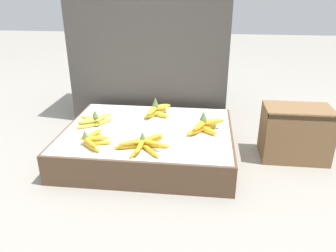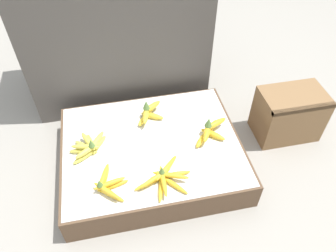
{
  "view_description": "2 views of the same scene",
  "coord_description": "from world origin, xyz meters",
  "views": [
    {
      "loc": [
        0.3,
        -1.59,
        0.87
      ],
      "look_at": [
        0.11,
        0.03,
        0.17
      ],
      "focal_mm": 35.0,
      "sensor_mm": 36.0,
      "label": 1
    },
    {
      "loc": [
        -0.14,
        -1.08,
        1.4
      ],
      "look_at": [
        0.1,
        0.09,
        0.18
      ],
      "focal_mm": 35.0,
      "sensor_mm": 36.0,
      "label": 2
    }
  ],
  "objects": [
    {
      "name": "wooden_crate",
      "position": [
        0.79,
        0.07,
        0.14
      ],
      "size": [
        0.35,
        0.23,
        0.28
      ],
      "color": "olive",
      "rests_on": "ground_plane"
    },
    {
      "name": "banana_bunch_front_midleft",
      "position": [
        0.02,
        -0.23,
        0.18
      ],
      "size": [
        0.27,
        0.25,
        0.08
      ],
      "color": "gold",
      "rests_on": "display_platform"
    },
    {
      "name": "banana_bunch_middle_midright",
      "position": [
        0.3,
        -0.0,
        0.19
      ],
      "size": [
        0.21,
        0.18,
        0.11
      ],
      "color": "gold",
      "rests_on": "display_platform"
    },
    {
      "name": "banana_bunch_back_midleft",
      "position": [
        0.02,
        0.19,
        0.19
      ],
      "size": [
        0.16,
        0.19,
        0.11
      ],
      "color": "gold",
      "rests_on": "display_platform"
    },
    {
      "name": "banana_bunch_front_left",
      "position": [
        -0.23,
        -0.22,
        0.18
      ],
      "size": [
        0.16,
        0.21,
        0.08
      ],
      "color": "gold",
      "rests_on": "display_platform"
    },
    {
      "name": "display_platform",
      "position": [
        0.0,
        0.0,
        0.08
      ],
      "size": [
        0.9,
        0.72,
        0.16
      ],
      "color": "brown",
      "rests_on": "ground_plane"
    },
    {
      "name": "back_vendor_table",
      "position": [
        -0.08,
        0.71,
        0.4
      ],
      "size": [
        1.03,
        0.54,
        0.81
      ],
      "color": "#4C4742",
      "rests_on": "ground_plane"
    },
    {
      "name": "ground_plane",
      "position": [
        0.0,
        0.0,
        0.0
      ],
      "size": [
        10.0,
        10.0,
        0.0
      ],
      "primitive_type": "plane",
      "color": "gray"
    },
    {
      "name": "banana_bunch_middle_left",
      "position": [
        -0.3,
        0.02,
        0.19
      ],
      "size": [
        0.19,
        0.19,
        0.1
      ],
      "color": "#DBCC4C",
      "rests_on": "display_platform"
    }
  ]
}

